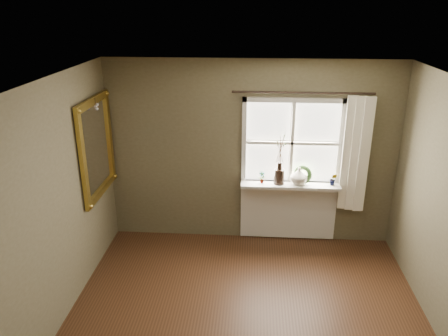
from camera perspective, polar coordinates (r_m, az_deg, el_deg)
ceiling at (r=3.55m, az=3.56°, el=9.74°), size 4.50×4.50×0.00m
wall_back at (r=6.11m, az=3.56°, el=2.00°), size 4.00×0.10×2.60m
wall_left at (r=4.52m, az=-24.06°, el=-7.13°), size 0.10×4.50×2.60m
window_frame at (r=6.01m, az=8.85°, el=3.26°), size 1.36×0.06×1.24m
window_sill at (r=6.11m, az=8.62°, el=-2.23°), size 1.36×0.26×0.04m
window_apron at (r=6.40m, az=8.34°, el=-5.46°), size 1.36×0.04×0.88m
dark_jug at (r=6.05m, az=7.21°, el=-1.10°), size 0.18×0.18×0.21m
cream_vase at (r=6.07m, az=9.76°, el=-1.02°), size 0.25×0.25×0.25m
wreath at (r=6.12m, az=10.23°, el=-1.10°), size 0.28×0.21×0.27m
potted_plant_left at (r=6.05m, az=4.96°, el=-1.23°), size 0.11×0.09×0.17m
potted_plant_right at (r=6.15m, az=14.07°, el=-1.44°), size 0.11×0.10×0.17m
curtain at (r=6.09m, az=16.76°, el=1.68°), size 0.36×0.12×1.59m
curtain_rod at (r=5.79m, az=10.28°, el=9.66°), size 1.84×0.03×0.03m
gilt_mirror at (r=5.80m, az=-16.29°, el=2.63°), size 0.10×1.07×1.28m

